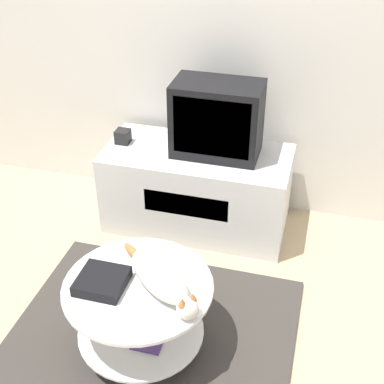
{
  "coord_description": "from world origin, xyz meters",
  "views": [
    {
      "loc": [
        0.68,
        -1.73,
        2.11
      ],
      "look_at": [
        0.08,
        0.49,
        0.59
      ],
      "focal_mm": 50.0,
      "sensor_mm": 36.0,
      "label": 1
    }
  ],
  "objects": [
    {
      "name": "cat",
      "position": [
        0.09,
        -0.07,
        0.48
      ],
      "size": [
        0.48,
        0.42,
        0.12
      ],
      "rotation": [
        0.0,
        0.0,
        -0.71
      ],
      "color": "silver",
      "rests_on": "coffee_table"
    },
    {
      "name": "speaker",
      "position": [
        -0.51,
        1.01,
        0.57
      ],
      "size": [
        0.08,
        0.08,
        0.08
      ],
      "color": "black",
      "rests_on": "tv_stand"
    },
    {
      "name": "wall_back",
      "position": [
        0.0,
        1.36,
        1.3
      ],
      "size": [
        8.0,
        0.05,
        2.6
      ],
      "color": "silver",
      "rests_on": "ground_plane"
    },
    {
      "name": "ground_plane",
      "position": [
        0.0,
        0.0,
        0.0
      ],
      "size": [
        12.0,
        12.0,
        0.0
      ],
      "primitive_type": "plane",
      "color": "tan"
    },
    {
      "name": "dvd_box",
      "position": [
        -0.17,
        -0.12,
        0.45
      ],
      "size": [
        0.21,
        0.21,
        0.05
      ],
      "color": "black",
      "rests_on": "coffee_table"
    },
    {
      "name": "tv_stand",
      "position": [
        -0.03,
        1.0,
        0.26
      ],
      "size": [
        1.14,
        0.54,
        0.53
      ],
      "color": "silver",
      "rests_on": "ground_plane"
    },
    {
      "name": "tv",
      "position": [
        0.08,
        1.03,
        0.75
      ],
      "size": [
        0.51,
        0.3,
        0.44
      ],
      "color": "black",
      "rests_on": "tv_stand"
    },
    {
      "name": "coffee_table",
      "position": [
        -0.03,
        -0.07,
        0.27
      ],
      "size": [
        0.69,
        0.69,
        0.4
      ],
      "color": "#B2B2B7",
      "rests_on": "rug"
    },
    {
      "name": "rug",
      "position": [
        0.0,
        0.0,
        0.01
      ],
      "size": [
        1.41,
        1.18,
        0.02
      ],
      "color": "#3D3833",
      "rests_on": "ground_plane"
    }
  ]
}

